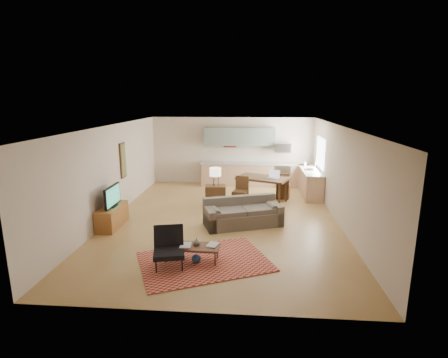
# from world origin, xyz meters

# --- Properties ---
(room) EXTENTS (9.00, 9.00, 9.00)m
(room) POSITION_xyz_m (0.00, 0.00, 1.35)
(room) COLOR #9E753F
(room) RESTS_ON ground
(kitchen_counter_back) EXTENTS (4.26, 0.64, 0.92)m
(kitchen_counter_back) POSITION_xyz_m (0.90, 4.18, 0.46)
(kitchen_counter_back) COLOR tan
(kitchen_counter_back) RESTS_ON ground
(kitchen_counter_right) EXTENTS (0.64, 2.26, 0.92)m
(kitchen_counter_right) POSITION_xyz_m (2.93, 3.00, 0.46)
(kitchen_counter_right) COLOR tan
(kitchen_counter_right) RESTS_ON ground
(kitchen_range) EXTENTS (0.62, 0.62, 0.90)m
(kitchen_range) POSITION_xyz_m (2.00, 4.18, 0.45)
(kitchen_range) COLOR #A5A8AD
(kitchen_range) RESTS_ON ground
(kitchen_microwave) EXTENTS (0.62, 0.40, 0.35)m
(kitchen_microwave) POSITION_xyz_m (2.00, 4.20, 1.55)
(kitchen_microwave) COLOR #A5A8AD
(kitchen_microwave) RESTS_ON room
(upper_cabinets) EXTENTS (2.80, 0.34, 0.70)m
(upper_cabinets) POSITION_xyz_m (0.30, 4.33, 1.95)
(upper_cabinets) COLOR slate
(upper_cabinets) RESTS_ON room
(window_right) EXTENTS (0.02, 1.40, 1.05)m
(window_right) POSITION_xyz_m (3.23, 3.00, 1.55)
(window_right) COLOR white
(window_right) RESTS_ON room
(wall_art_left) EXTENTS (0.06, 0.42, 1.10)m
(wall_art_left) POSITION_xyz_m (-3.21, 0.90, 1.55)
(wall_art_left) COLOR olive
(wall_art_left) RESTS_ON room
(triptych) EXTENTS (1.70, 0.04, 0.50)m
(triptych) POSITION_xyz_m (-0.10, 4.47, 1.75)
(triptych) COLOR beige
(triptych) RESTS_ON room
(rug) EXTENTS (3.19, 2.78, 0.02)m
(rug) POSITION_xyz_m (-0.19, -2.68, 0.01)
(rug) COLOR maroon
(rug) RESTS_ON floor
(sofa) EXTENTS (2.39, 1.63, 0.76)m
(sofa) POSITION_xyz_m (0.58, -0.39, 0.38)
(sofa) COLOR #5E5448
(sofa) RESTS_ON floor
(coffee_table) EXTENTS (1.24, 0.53, 0.37)m
(coffee_table) POSITION_xyz_m (-0.46, -2.67, 0.18)
(coffee_table) COLOR #48291A
(coffee_table) RESTS_ON floor
(book_a) EXTENTS (0.28, 0.35, 0.03)m
(book_a) POSITION_xyz_m (-0.70, -2.71, 0.38)
(book_a) COLOR maroon
(book_a) RESTS_ON coffee_table
(book_b) EXTENTS (0.38, 0.41, 0.02)m
(book_b) POSITION_xyz_m (-0.12, -2.59, 0.37)
(book_b) COLOR navy
(book_b) RESTS_ON coffee_table
(vase) EXTENTS (0.21, 0.21, 0.16)m
(vase) POSITION_xyz_m (-0.36, -2.63, 0.44)
(vase) COLOR black
(vase) RESTS_ON coffee_table
(armchair) EXTENTS (0.87, 0.87, 0.83)m
(armchair) POSITION_xyz_m (-0.88, -2.97, 0.41)
(armchair) COLOR black
(armchair) RESTS_ON floor
(tv_credenza) EXTENTS (0.48, 1.25, 0.58)m
(tv_credenza) POSITION_xyz_m (-2.99, -0.76, 0.29)
(tv_credenza) COLOR brown
(tv_credenza) RESTS_ON floor
(tv) EXTENTS (0.10, 0.96, 0.58)m
(tv) POSITION_xyz_m (-2.94, -0.76, 0.87)
(tv) COLOR black
(tv) RESTS_ON tv_credenza
(console_table) EXTENTS (0.68, 0.49, 0.74)m
(console_table) POSITION_xyz_m (-0.34, 1.09, 0.37)
(console_table) COLOR #3C2615
(console_table) RESTS_ON floor
(table_lamp) EXTENTS (0.39, 0.39, 0.60)m
(table_lamp) POSITION_xyz_m (-0.34, 1.09, 1.04)
(table_lamp) COLOR beige
(table_lamp) RESTS_ON console_table
(dining_table) EXTENTS (1.90, 1.52, 0.84)m
(dining_table) POSITION_xyz_m (1.18, 1.98, 0.42)
(dining_table) COLOR #3C2615
(dining_table) RESTS_ON floor
(dining_chair_near) EXTENTS (0.56, 0.58, 0.95)m
(dining_chair_near) POSITION_xyz_m (0.44, 1.51, 0.47)
(dining_chair_near) COLOR #3C2615
(dining_chair_near) RESTS_ON floor
(dining_chair_far) EXTENTS (0.54, 0.55, 0.93)m
(dining_chair_far) POSITION_xyz_m (1.92, 2.45, 0.47)
(dining_chair_far) COLOR #3C2615
(dining_chair_far) RESTS_ON floor
(laptop) EXTENTS (0.44, 0.40, 0.27)m
(laptop) POSITION_xyz_m (1.51, 1.87, 0.98)
(laptop) COLOR #A5A8AD
(laptop) RESTS_ON dining_table
(soap_bottle) EXTENTS (0.12, 0.12, 0.19)m
(soap_bottle) POSITION_xyz_m (2.83, 3.76, 1.02)
(soap_bottle) COLOR beige
(soap_bottle) RESTS_ON kitchen_counter_right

